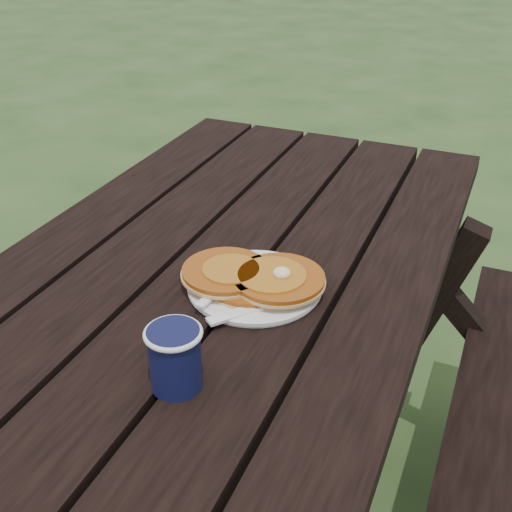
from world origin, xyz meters
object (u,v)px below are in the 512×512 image
at_px(pancake_stack, 254,277).
at_px(plate, 255,287).
at_px(coffee_cup, 175,355).
at_px(picnic_table, 175,493).

bearing_deg(pancake_stack, plate, 73.51).
bearing_deg(coffee_cup, picnic_table, 130.19).
height_order(picnic_table, pancake_stack, pancake_stack).
xyz_separation_m(pancake_stack, coffee_cup, (-0.00, -0.25, 0.03)).
bearing_deg(plate, picnic_table, -123.60).
distance_m(picnic_table, coffee_cup, 0.46).
relative_size(plate, coffee_cup, 2.37).
distance_m(plate, pancake_stack, 0.02).
height_order(plate, pancake_stack, pancake_stack).
bearing_deg(picnic_table, coffee_cup, -49.81).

